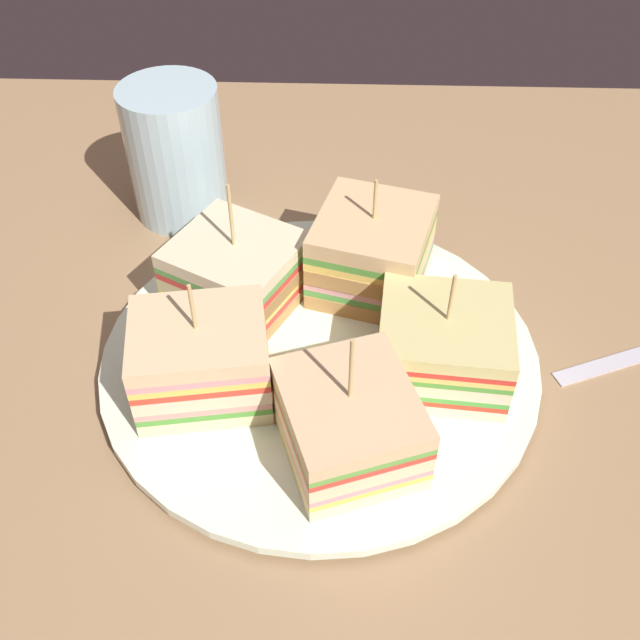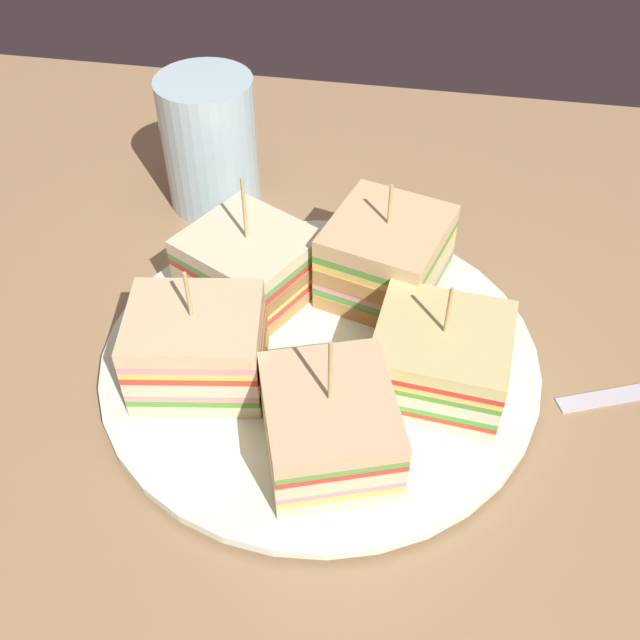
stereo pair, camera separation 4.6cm
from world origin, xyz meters
TOP-DOWN VIEW (x-y plane):
  - ground_plane at (0.00, 0.00)cm, footprint 114.85×79.19cm
  - plate at (0.00, 0.00)cm, footprint 28.67×28.67cm
  - sandwich_wedge_0 at (3.37, 7.00)cm, footprint 9.33×9.77cm
  - sandwich_wedge_1 at (-5.85, 5.12)cm, footprint 10.58×10.31cm
  - sandwich_wedge_2 at (-7.00, -3.39)cm, footprint 9.02×7.80cm
  - sandwich_wedge_3 at (1.86, -7.54)cm, footprint 9.33×9.95cm
  - sandwich_wedge_4 at (7.65, -1.40)cm, footprint 8.72×8.18cm
  - drinking_glass at (-11.95, 17.09)cm, footprint 7.58×7.58cm

SIDE VIEW (x-z plane):
  - ground_plane at x=0.00cm, z-range -1.80..0.00cm
  - plate at x=0.00cm, z-range 0.13..1.36cm
  - sandwich_wedge_4 at x=7.65cm, z-range -0.49..7.71cm
  - sandwich_wedge_1 at x=-5.85cm, z-range -1.13..8.38cm
  - sandwich_wedge_3 at x=1.86cm, z-range -0.95..8.23cm
  - sandwich_wedge_2 at x=-7.00cm, z-range -0.43..8.36cm
  - sandwich_wedge_0 at x=3.37cm, z-range -0.29..8.49cm
  - drinking_glass at x=-11.95cm, z-range -0.82..10.05cm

